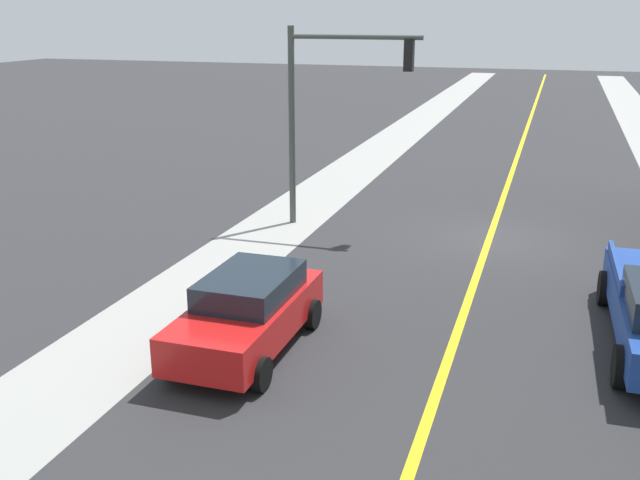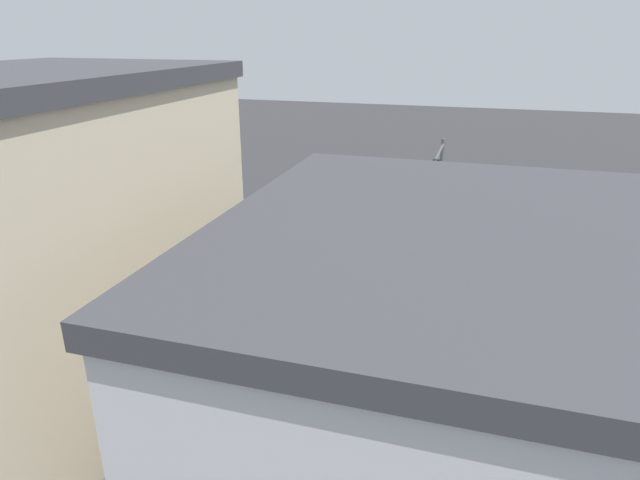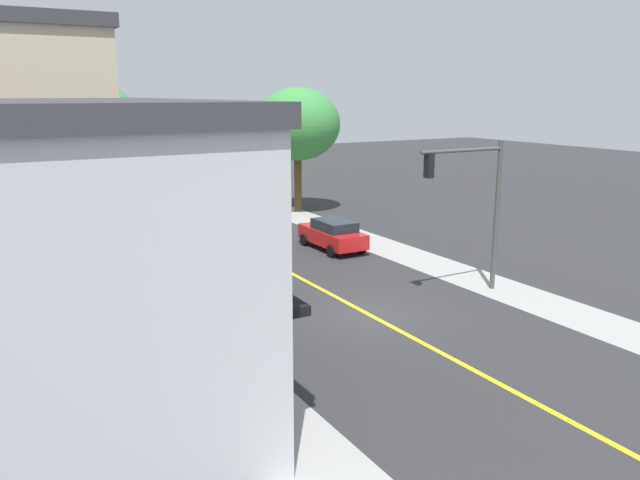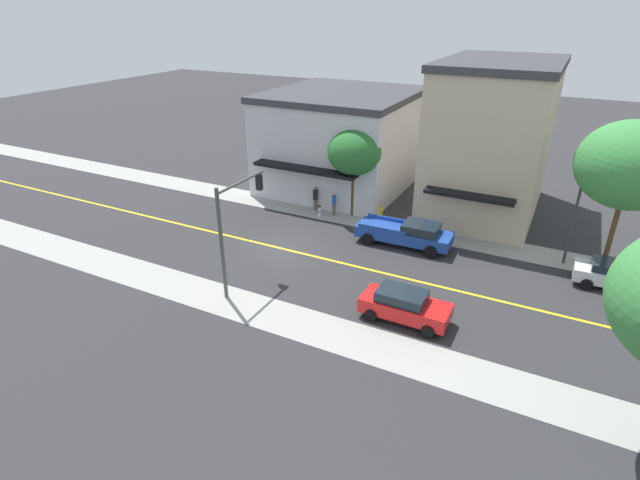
{
  "view_description": "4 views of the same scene",
  "coord_description": "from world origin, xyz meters",
  "px_view_note": "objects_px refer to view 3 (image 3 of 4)",
  "views": [
    {
      "loc": [
        -1.61,
        21.73,
        6.57
      ],
      "look_at": [
        3.3,
        6.55,
        1.56
      ],
      "focal_mm": 41.0,
      "sensor_mm": 36.0,
      "label": 1
    },
    {
      "loc": [
        -24.4,
        -1.97,
        11.7
      ],
      "look_at": [
        0.55,
        5.59,
        1.7
      ],
      "focal_mm": 30.65,
      "sensor_mm": 36.0,
      "label": 2
    },
    {
      "loc": [
        -12.46,
        -17.91,
        7.98
      ],
      "look_at": [
        0.57,
        4.79,
        1.82
      ],
      "focal_mm": 35.07,
      "sensor_mm": 36.0,
      "label": 3
    },
    {
      "loc": [
        23.97,
        14.97,
        14.22
      ],
      "look_at": [
        0.14,
        2.69,
        1.29
      ],
      "focal_mm": 27.73,
      "sensor_mm": 36.0,
      "label": 4
    }
  ],
  "objects_px": {
    "street_tree_left_near": "(298,124)",
    "street_tree_left_far": "(156,199)",
    "street_tree_right_corner": "(87,124)",
    "maroon_sedan_left_curb": "(109,203)",
    "fire_hydrant": "(226,339)",
    "pedestrian_yellow_shirt": "(174,288)",
    "parking_meter": "(160,270)",
    "red_sedan_right_curb": "(333,234)",
    "traffic_light_mast": "(476,193)",
    "pedestrian_white_shirt": "(114,271)",
    "white_sedan_left_curb": "(130,219)",
    "pedestrian_black_shirt": "(206,337)",
    "street_lamp": "(102,181)",
    "pedestrian_blue_shirt": "(196,318)",
    "silver_sedan_right_curb": "(223,192)",
    "small_dog": "(114,279)",
    "blue_pickup_truck": "(202,265)"
  },
  "relations": [
    {
      "from": "street_tree_left_near",
      "to": "street_tree_left_far",
      "type": "bearing_deg",
      "value": -128.98
    },
    {
      "from": "street_tree_right_corner",
      "to": "maroon_sedan_left_curb",
      "type": "distance_m",
      "value": 9.13
    },
    {
      "from": "fire_hydrant",
      "to": "pedestrian_yellow_shirt",
      "type": "distance_m",
      "value": 4.65
    },
    {
      "from": "street_tree_left_near",
      "to": "parking_meter",
      "type": "relative_size",
      "value": 6.66
    },
    {
      "from": "red_sedan_right_curb",
      "to": "pedestrian_yellow_shirt",
      "type": "xyz_separation_m",
      "value": [
        -10.04,
        -5.13,
        0.04
      ]
    },
    {
      "from": "traffic_light_mast",
      "to": "pedestrian_white_shirt",
      "type": "height_order",
      "value": "traffic_light_mast"
    },
    {
      "from": "traffic_light_mast",
      "to": "white_sedan_left_curb",
      "type": "bearing_deg",
      "value": -63.22
    },
    {
      "from": "pedestrian_black_shirt",
      "to": "pedestrian_white_shirt",
      "type": "bearing_deg",
      "value": 82.0
    },
    {
      "from": "parking_meter",
      "to": "pedestrian_yellow_shirt",
      "type": "bearing_deg",
      "value": -95.53
    },
    {
      "from": "street_lamp",
      "to": "pedestrian_blue_shirt",
      "type": "xyz_separation_m",
      "value": [
        -0.34,
        -15.57,
        -2.52
      ]
    },
    {
      "from": "fire_hydrant",
      "to": "traffic_light_mast",
      "type": "distance_m",
      "value": 11.54
    },
    {
      "from": "street_tree_left_far",
      "to": "parking_meter",
      "type": "bearing_deg",
      "value": 75.38
    },
    {
      "from": "white_sedan_left_curb",
      "to": "pedestrian_blue_shirt",
      "type": "height_order",
      "value": "pedestrian_blue_shirt"
    },
    {
      "from": "silver_sedan_right_curb",
      "to": "fire_hydrant",
      "type": "bearing_deg",
      "value": 157.28
    },
    {
      "from": "silver_sedan_right_curb",
      "to": "pedestrian_black_shirt",
      "type": "bearing_deg",
      "value": 156.14
    },
    {
      "from": "street_tree_right_corner",
      "to": "fire_hydrant",
      "type": "bearing_deg",
      "value": -88.5
    },
    {
      "from": "white_sedan_left_curb",
      "to": "pedestrian_black_shirt",
      "type": "bearing_deg",
      "value": 171.95
    },
    {
      "from": "maroon_sedan_left_curb",
      "to": "street_lamp",
      "type": "bearing_deg",
      "value": 164.88
    },
    {
      "from": "street_lamp",
      "to": "small_dog",
      "type": "bearing_deg",
      "value": -99.46
    },
    {
      "from": "street_tree_right_corner",
      "to": "pedestrian_blue_shirt",
      "type": "bearing_deg",
      "value": -90.52
    },
    {
      "from": "fire_hydrant",
      "to": "pedestrian_white_shirt",
      "type": "height_order",
      "value": "pedestrian_white_shirt"
    },
    {
      "from": "fire_hydrant",
      "to": "traffic_light_mast",
      "type": "relative_size",
      "value": 0.14
    },
    {
      "from": "street_tree_left_far",
      "to": "pedestrian_blue_shirt",
      "type": "xyz_separation_m",
      "value": [
        0.74,
        -1.18,
        -3.75
      ]
    },
    {
      "from": "street_tree_left_near",
      "to": "maroon_sedan_left_curb",
      "type": "relative_size",
      "value": 1.82
    },
    {
      "from": "white_sedan_left_curb",
      "to": "silver_sedan_right_curb",
      "type": "xyz_separation_m",
      "value": [
        8.42,
        6.81,
        0.01
      ]
    },
    {
      "from": "red_sedan_right_curb",
      "to": "silver_sedan_right_curb",
      "type": "xyz_separation_m",
      "value": [
        0.21,
        16.22,
        -0.02
      ]
    },
    {
      "from": "street_tree_left_far",
      "to": "pedestrian_blue_shirt",
      "type": "height_order",
      "value": "street_tree_left_far"
    },
    {
      "from": "parking_meter",
      "to": "blue_pickup_truck",
      "type": "bearing_deg",
      "value": -8.29
    },
    {
      "from": "blue_pickup_truck",
      "to": "small_dog",
      "type": "xyz_separation_m",
      "value": [
        -3.36,
        1.63,
        -0.55
      ]
    },
    {
      "from": "street_tree_left_far",
      "to": "parking_meter",
      "type": "xyz_separation_m",
      "value": [
        1.41,
        5.41,
        -3.87
      ]
    },
    {
      "from": "blue_pickup_truck",
      "to": "pedestrian_blue_shirt",
      "type": "height_order",
      "value": "pedestrian_blue_shirt"
    },
    {
      "from": "street_lamp",
      "to": "street_tree_left_near",
      "type": "bearing_deg",
      "value": 15.31
    },
    {
      "from": "street_tree_left_near",
      "to": "blue_pickup_truck",
      "type": "relative_size",
      "value": 1.37
    },
    {
      "from": "pedestrian_white_shirt",
      "to": "pedestrian_yellow_shirt",
      "type": "distance_m",
      "value": 3.77
    },
    {
      "from": "white_sedan_left_curb",
      "to": "red_sedan_right_curb",
      "type": "bearing_deg",
      "value": -139.75
    },
    {
      "from": "maroon_sedan_left_curb",
      "to": "white_sedan_left_curb",
      "type": "bearing_deg",
      "value": 176.45
    },
    {
      "from": "street_lamp",
      "to": "pedestrian_blue_shirt",
      "type": "distance_m",
      "value": 15.78
    },
    {
      "from": "traffic_light_mast",
      "to": "pedestrian_white_shirt",
      "type": "distance_m",
      "value": 14.98
    },
    {
      "from": "fire_hydrant",
      "to": "small_dog",
      "type": "relative_size",
      "value": 1.36
    },
    {
      "from": "white_sedan_left_curb",
      "to": "pedestrian_blue_shirt",
      "type": "relative_size",
      "value": 2.51
    },
    {
      "from": "pedestrian_black_shirt",
      "to": "street_tree_left_near",
      "type": "bearing_deg",
      "value": 43.17
    },
    {
      "from": "traffic_light_mast",
      "to": "small_dog",
      "type": "distance_m",
      "value": 15.4
    },
    {
      "from": "blue_pickup_truck",
      "to": "pedestrian_black_shirt",
      "type": "relative_size",
      "value": 3.34
    },
    {
      "from": "red_sedan_right_curb",
      "to": "maroon_sedan_left_curb",
      "type": "bearing_deg",
      "value": 27.78
    },
    {
      "from": "silver_sedan_right_curb",
      "to": "pedestrian_blue_shirt",
      "type": "xyz_separation_m",
      "value": [
        -10.64,
        -25.09,
        0.16
      ]
    },
    {
      "from": "parking_meter",
      "to": "street_tree_right_corner",
      "type": "bearing_deg",
      "value": 92.66
    },
    {
      "from": "white_sedan_left_curb",
      "to": "street_tree_left_near",
      "type": "bearing_deg",
      "value": -85.94
    },
    {
      "from": "blue_pickup_truck",
      "to": "traffic_light_mast",
      "type": "bearing_deg",
      "value": -127.02
    },
    {
      "from": "parking_meter",
      "to": "maroon_sedan_left_curb",
      "type": "height_order",
      "value": "maroon_sedan_left_curb"
    },
    {
      "from": "parking_meter",
      "to": "traffic_light_mast",
      "type": "xyz_separation_m",
      "value": [
        10.88,
        -6.81,
        3.29
      ]
    }
  ]
}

